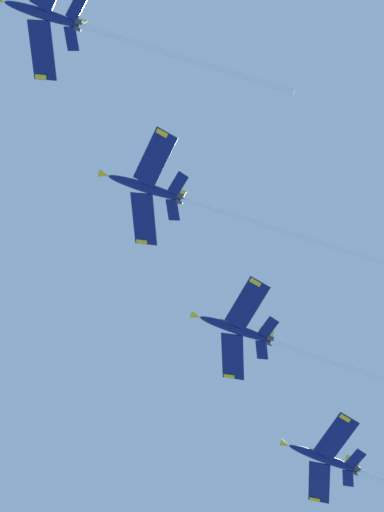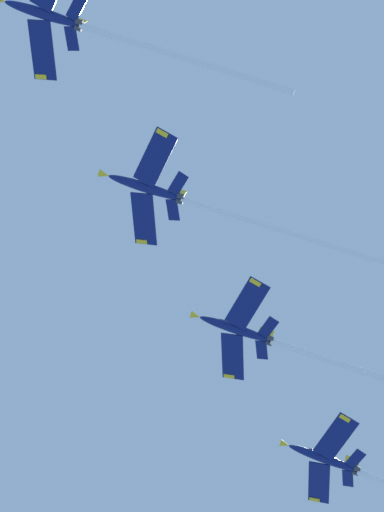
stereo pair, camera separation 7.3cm
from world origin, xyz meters
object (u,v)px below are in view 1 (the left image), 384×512
at_px(jet_fourth, 376,478).
at_px(jet_second, 188,201).
at_px(jet_lead, 90,29).
at_px(jet_third, 297,349).

bearing_deg(jet_fourth, jet_second, -78.00).
distance_m(jet_second, jet_fourth, 56.21).
distance_m(jet_lead, jet_second, 28.88).
distance_m(jet_third, jet_fourth, 26.84).
bearing_deg(jet_third, jet_second, -80.33).
bearing_deg(jet_lead, jet_second, 106.74).
bearing_deg(jet_second, jet_fourth, 102.00).
bearing_deg(jet_third, jet_fourth, 104.54).
height_order(jet_lead, jet_third, jet_lead).
bearing_deg(jet_second, jet_lead, -73.26).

